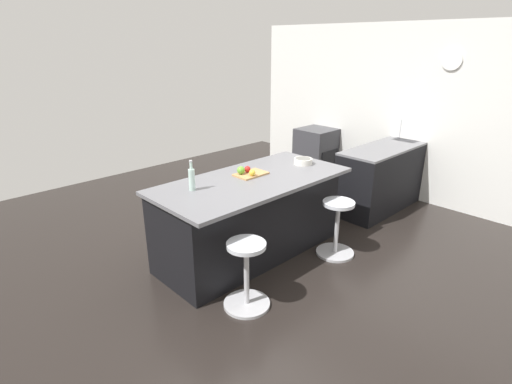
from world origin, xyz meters
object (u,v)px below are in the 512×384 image
Objects in this scene: oven_range at (316,154)px; apple_yellow at (252,173)px; kitchen_island at (250,216)px; apple_red at (247,169)px; cutting_board at (251,174)px; stool_by_window at (337,230)px; fruit_bowl at (303,161)px; stool_middle at (247,277)px; water_bottle at (192,179)px; apple_green at (241,170)px.

oven_range is 12.75× the size of apple_yellow.
kitchen_island is 31.50× the size of apple_red.
kitchen_island is 0.48m from cutting_board.
oven_range is 1.36× the size of stool_by_window.
fruit_bowl is (-0.82, 0.07, 0.50)m from kitchen_island.
cutting_board is at bearing 90.69° from apple_red.
cutting_board reaches higher than kitchen_island.
kitchen_island is at bearing -4.69° from fruit_bowl.
stool_middle is (1.41, 0.00, 0.00)m from stool_by_window.
stool_by_window is 9.36× the size of apple_red.
stool_middle is at bearing 0.00° from stool_by_window.
fruit_bowl is (1.92, 1.28, 0.53)m from oven_range.
cutting_board is 0.76m from fruit_bowl.
water_bottle reaches higher than kitchen_island.
fruit_bowl is at bearing -157.40° from stool_middle.
apple_green is (2.76, 1.09, 0.55)m from oven_range.
apple_yellow is 0.23× the size of water_bottle.
fruit_bowl reaches higher than oven_range.
cutting_board reaches higher than stool_middle.
water_bottle is 1.52m from fruit_bowl.
cutting_board is at bearing -123.64° from apple_yellow.
stool_by_window is at bearing 79.22° from fruit_bowl.
apple_red reaches higher than cutting_board.
cutting_board is 1.15× the size of water_bottle.
apple_green is (0.10, -0.05, 0.05)m from cutting_board.
apple_red is at bearing -14.25° from fruit_bowl.
fruit_bowl is (-1.53, -0.64, 0.66)m from stool_middle.
apple_red is at bearing -89.31° from cutting_board.
fruit_bowl is at bearing 172.94° from water_bottle.
stool_middle is at bearing 46.65° from apple_red.
apple_green is at bearing -68.43° from apple_yellow.
apple_green is (-0.68, -0.82, 0.69)m from stool_middle.
apple_red is at bearing -177.93° from apple_green.
stool_by_window is at bearing 129.12° from cutting_board.
apple_red is 0.31× the size of fruit_bowl.
stool_by_window is at bearing 149.28° from water_bottle.
apple_green is at bearing -78.92° from kitchen_island.
stool_by_window is 1.78m from water_bottle.
apple_yellow is 0.80m from fruit_bowl.
kitchen_island is 0.97m from fruit_bowl.
apple_red is at bearing -110.61° from apple_yellow.
kitchen_island is 0.52m from apple_yellow.
stool_by_window is 7.43× the size of apple_green.
kitchen_island is at bearing 23.80° from oven_range.
apple_green is 0.66m from water_bottle.
apple_yellow reaches higher than fruit_bowl.
water_bottle is (1.38, -0.82, 0.75)m from stool_by_window.
stool_by_window is at bearing 43.20° from oven_range.
apple_green is 0.87m from fruit_bowl.
oven_range is at bearing -136.80° from stool_by_window.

